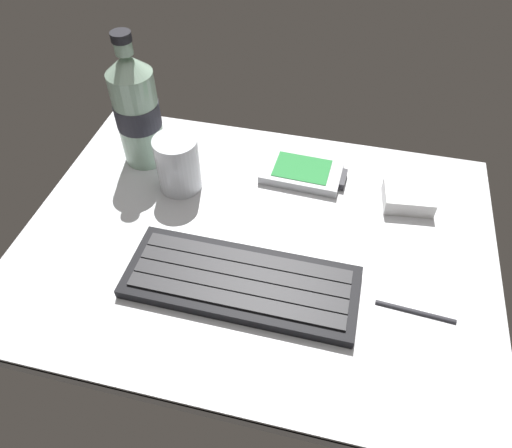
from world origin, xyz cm
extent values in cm
cube|color=silver|center=(0.00, 0.00, -1.00)|extent=(64.00, 48.00, 2.00)
cube|color=silver|center=(0.00, -23.40, 0.40)|extent=(64.00, 1.20, 0.80)
cube|color=black|center=(-0.45, -7.96, 0.70)|extent=(29.10, 11.26, 1.40)
cube|color=#28282B|center=(-0.42, -4.66, 1.55)|extent=(26.70, 2.24, 0.30)
cube|color=#28282B|center=(-0.44, -6.86, 1.55)|extent=(26.70, 2.24, 0.30)
cube|color=#28282B|center=(-0.46, -9.06, 1.55)|extent=(26.70, 2.24, 0.30)
cube|color=#28282B|center=(-0.48, -11.26, 1.55)|extent=(26.70, 2.24, 0.30)
cube|color=#B7BABF|center=(3.87, 14.33, 0.70)|extent=(12.33, 8.13, 1.40)
cube|color=green|center=(3.87, 14.33, 1.45)|extent=(8.66, 6.30, 0.10)
cube|color=#333338|center=(10.26, 14.04, 0.70)|extent=(0.97, 3.83, 1.12)
cylinder|color=silver|center=(-13.52, 7.84, 4.25)|extent=(6.40, 6.40, 8.50)
cylinder|color=red|center=(-13.52, 7.84, 3.26)|extent=(5.50, 5.50, 6.12)
cylinder|color=#9EC1A8|center=(-21.12, 12.83, 7.50)|extent=(6.60, 6.60, 15.00)
cone|color=#9EC1A8|center=(-21.12, 12.83, 16.40)|extent=(6.60, 6.60, 2.80)
cylinder|color=#9EC1A8|center=(-21.12, 12.83, 18.70)|extent=(2.51, 2.51, 1.80)
cylinder|color=black|center=(-21.12, 12.83, 20.20)|extent=(2.77, 2.77, 1.20)
cylinder|color=#2D2D38|center=(-21.12, 12.83, 8.25)|extent=(6.73, 6.73, 3.80)
cube|color=white|center=(19.85, 11.76, 1.20)|extent=(7.57, 6.34, 2.40)
cylinder|color=#26262B|center=(21.30, -6.94, 0.35)|extent=(9.53, 1.35, 0.70)
camera|label=1|loc=(9.78, -41.29, 49.40)|focal=33.43mm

